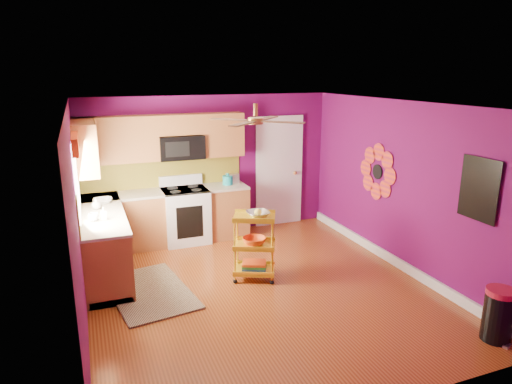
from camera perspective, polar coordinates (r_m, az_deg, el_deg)
name	(u,v)px	position (r m, az deg, el deg)	size (l,w,h in m)	color
ground	(261,289)	(6.42, 0.61, -11.99)	(5.00, 5.00, 0.00)	maroon
room_envelope	(263,173)	(5.87, 0.89, 2.41)	(4.54, 5.04, 2.52)	#600B52
lower_cabinets	(142,229)	(7.59, -14.10, -4.55)	(2.81, 2.31, 0.94)	brown
electric_range	(185,215)	(8.03, -8.81, -2.82)	(0.76, 0.66, 1.13)	white
upper_cabinetry	(140,142)	(7.62, -14.31, 6.12)	(2.80, 2.30, 1.26)	brown
left_window	(76,162)	(6.47, -21.62, 3.47)	(0.08, 1.35, 1.08)	white
panel_door	(279,172)	(8.73, 2.89, 2.46)	(0.95, 0.11, 2.15)	white
right_wall_art	(418,179)	(6.77, 19.58, 1.58)	(0.04, 2.74, 1.04)	black
ceiling_fan	(256,120)	(5.94, -0.05, 8.99)	(1.01, 1.01, 0.26)	#BF8C3F
shag_rug	(150,291)	(6.48, -13.15, -12.01)	(0.96, 1.57, 0.02)	black
rolling_cart	(255,243)	(6.50, -0.15, -6.42)	(0.70, 0.63, 1.05)	yellow
trash_can	(498,315)	(5.84, 28.02, -13.40)	(0.42, 0.42, 0.61)	black
teal_kettle	(228,180)	(8.13, -3.56, 1.52)	(0.18, 0.18, 0.21)	teal
toaster	(232,178)	(8.21, -2.99, 1.70)	(0.22, 0.15, 0.18)	beige
soap_bottle_a	(104,213)	(6.54, -18.51, -2.55)	(0.08, 0.08, 0.17)	#EA3F72
soap_bottle_b	(96,204)	(7.06, -19.36, -1.39)	(0.13, 0.13, 0.17)	white
counter_dish	(103,201)	(7.37, -18.61, -1.05)	(0.29, 0.29, 0.07)	white
counter_cup	(93,217)	(6.53, -19.65, -2.99)	(0.14, 0.14, 0.11)	white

